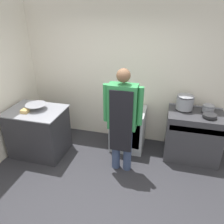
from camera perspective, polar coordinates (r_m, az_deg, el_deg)
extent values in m
plane|color=#2D2D33|center=(3.49, -4.96, -22.48)|extent=(14.00, 14.00, 0.00)
cube|color=silver|center=(4.35, 2.80, 9.27)|extent=(8.00, 0.05, 2.70)
cube|color=silver|center=(4.41, -26.21, 6.84)|extent=(0.05, 8.00, 2.70)
cube|color=#2D2D33|center=(4.38, -18.56, -5.00)|extent=(0.97, 0.74, 0.89)
cube|color=gray|center=(4.18, -19.44, 0.34)|extent=(1.01, 0.77, 0.02)
cube|color=#38383D|center=(4.31, 20.28, -5.77)|extent=(0.96, 0.64, 0.90)
cube|color=gray|center=(3.90, 21.21, -4.46)|extent=(0.88, 0.03, 0.10)
cube|color=gray|center=(4.37, 20.96, 1.45)|extent=(0.96, 0.03, 0.02)
cube|color=#A8ADB2|center=(4.36, 4.24, -4.25)|extent=(0.64, 0.63, 0.81)
cube|color=silver|center=(4.08, 3.44, -5.89)|extent=(0.54, 0.02, 0.57)
cylinder|color=#38476B|center=(3.80, 1.05, -9.23)|extent=(0.14, 0.14, 0.83)
cylinder|color=#38476B|center=(3.76, 4.08, -9.66)|extent=(0.14, 0.14, 0.83)
cube|color=#338C4C|center=(3.38, 2.82, 1.35)|extent=(0.45, 0.22, 0.73)
cube|color=black|center=(3.37, 2.30, -2.82)|extent=(0.36, 0.02, 1.05)
cylinder|color=#338C4C|center=(3.43, -1.58, 2.39)|extent=(0.09, 0.09, 0.62)
cylinder|color=#338C4C|center=(3.33, 7.37, 1.42)|extent=(0.09, 0.09, 0.62)
sphere|color=brown|center=(3.20, 3.01, 9.51)|extent=(0.21, 0.21, 0.21)
cone|color=gray|center=(4.18, -19.20, 1.30)|extent=(0.38, 0.38, 0.10)
cube|color=#D8B266|center=(4.12, -21.82, 0.22)|extent=(0.12, 0.12, 0.06)
cylinder|color=gray|center=(4.12, 18.47, 2.27)|extent=(0.30, 0.30, 0.23)
ellipsoid|color=gray|center=(4.07, 18.74, 4.00)|extent=(0.30, 0.30, 0.05)
cylinder|color=#262628|center=(4.01, 24.16, -0.84)|extent=(0.23, 0.23, 0.05)
cylinder|color=gray|center=(4.20, 23.85, 0.81)|extent=(0.20, 0.20, 0.10)
ellipsoid|color=gray|center=(4.18, 24.00, 1.58)|extent=(0.20, 0.20, 0.03)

